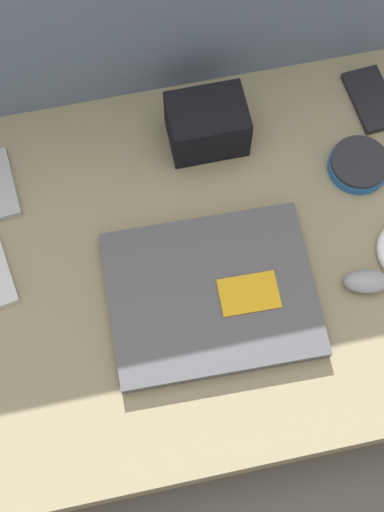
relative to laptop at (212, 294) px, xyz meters
name	(u,v)px	position (x,y,z in m)	size (l,w,h in m)	color
ground_plane	(192,282)	(-0.02, 0.07, -0.11)	(8.00, 8.00, 0.00)	#4C4742
couch_seat	(192,272)	(-0.02, 0.07, -0.06)	(0.95, 0.65, 0.10)	#847A5B
laptop	(212,294)	(0.00, 0.00, 0.00)	(0.32, 0.26, 0.03)	#47474C
computer_mouse	(367,281)	(0.24, -0.03, 0.00)	(0.08, 0.05, 0.03)	gray
speaker_puck	(359,165)	(0.28, 0.17, 0.00)	(0.10, 0.10, 0.03)	#1E569E
phone_small	(371,99)	(0.35, 0.29, -0.01)	(0.08, 0.13, 0.01)	black
camera_pouch	(207,124)	(0.05, 0.28, 0.03)	(0.13, 0.09, 0.09)	black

